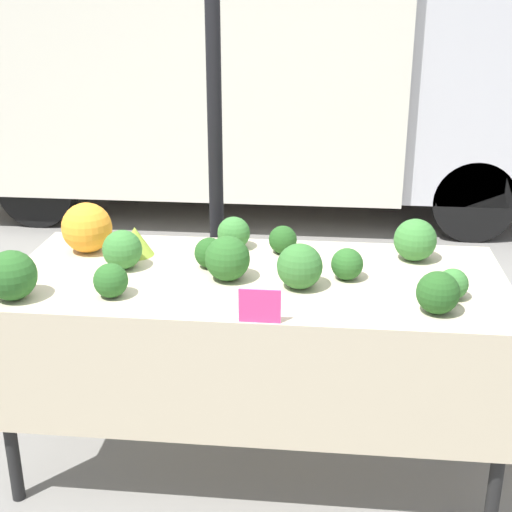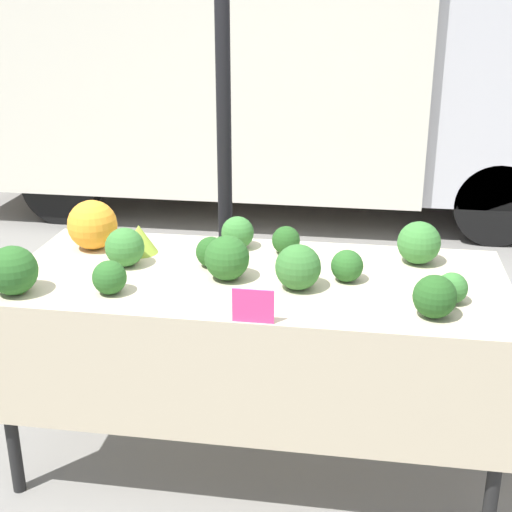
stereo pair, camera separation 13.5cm
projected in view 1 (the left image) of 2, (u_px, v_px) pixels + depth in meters
The scene contains 19 objects.
ground_plane at pixel (256, 456), 3.05m from camera, with size 40.00×40.00×0.00m, color gray.
tent_pole at pixel (215, 151), 3.38m from camera, with size 0.07×0.07×2.31m.
parked_truck at pixel (239, 55), 6.28m from camera, with size 5.22×2.30×2.49m.
market_table at pixel (254, 307), 2.73m from camera, with size 1.92×0.84×0.84m.
orange_cauliflower at pixel (87, 228), 2.96m from camera, with size 0.21×0.21×0.21m.
romanesco_head at pixel (135, 241), 2.94m from camera, with size 0.15×0.15×0.12m.
broccoli_head_0 at pixel (234, 233), 3.01m from camera, with size 0.14×0.14×0.14m.
broccoli_head_1 at pixel (453, 284), 2.53m from camera, with size 0.11×0.11×0.11m.
broccoli_head_2 at pixel (210, 253), 2.81m from camera, with size 0.12×0.12×0.12m.
broccoli_head_3 at pixel (300, 266), 2.61m from camera, with size 0.17×0.17×0.17m.
broccoli_head_4 at pixel (283, 240), 2.96m from camera, with size 0.12×0.12×0.12m.
broccoli_head_5 at pixel (347, 264), 2.70m from camera, with size 0.12×0.12×0.12m.
broccoli_head_6 at pixel (227, 259), 2.68m from camera, with size 0.17×0.17×0.17m.
broccoli_head_7 at pixel (111, 280), 2.54m from camera, with size 0.12×0.12×0.12m.
broccoli_head_8 at pixel (415, 240), 2.88m from camera, with size 0.17×0.17×0.17m.
broccoli_head_9 at pixel (11, 275), 2.52m from camera, with size 0.18×0.18×0.18m.
broccoli_head_10 at pixel (122, 250), 2.79m from camera, with size 0.16×0.16×0.16m.
broccoli_head_11 at pixel (438, 293), 2.41m from camera, with size 0.15×0.15×0.15m.
price_sign at pixel (260, 306), 2.35m from camera, with size 0.14×0.01×0.12m.
Camera 1 is at (0.26, -2.53, 1.89)m, focal length 50.00 mm.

